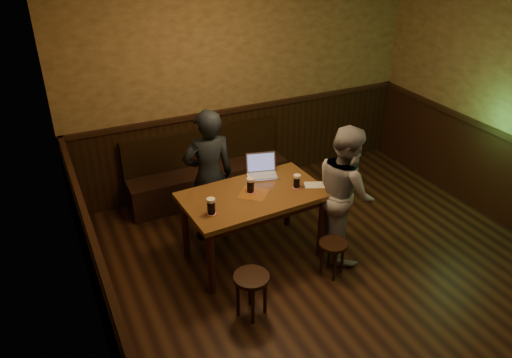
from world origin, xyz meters
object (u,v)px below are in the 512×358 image
Objects in this scene: bench at (207,176)px; pint_right at (297,181)px; stool_left at (251,284)px; pub_table at (253,202)px; stool_right at (333,249)px; laptop at (262,170)px; pint_mid at (250,185)px; pint_left at (211,206)px; person_grey at (345,192)px; person_suit at (209,177)px.

pint_right is (0.49, -1.59, 0.60)m from bench.
bench reaches higher than stool_left.
stool_right is at bearing -50.21° from pub_table.
laptop reaches higher than bench.
pint_mid reaches higher than pub_table.
pint_right is (1.05, 0.09, -0.01)m from pint_left.
pint_right is 0.10× the size of person_grey.
stool_right is 2.60× the size of pint_right.
stool_left is 1.31m from pint_right.
bench is 2.27m from stool_right.
pub_table is 3.95× the size of laptop.
pint_mid is 0.42× the size of laptop.
pint_right is 0.40× the size of laptop.
person_grey is at bearing -21.97° from pint_mid.
pub_table is at bearing -90.00° from bench.
person_suit reaches higher than laptop.
pub_table is 1.00m from stool_right.
pint_right is at bearing 103.22° from stool_right.
person_suit is (-0.30, -0.92, 0.52)m from bench.
bench is at bearing 86.56° from pub_table.
pub_table is 1.01m from stool_left.
pint_mid is (0.41, 0.90, 0.54)m from stool_left.
person_suit is (0.13, 1.44, 0.45)m from stool_left.
pint_left is at bearing -108.32° from bench.
stool_right is 2.35× the size of pint_left.
person_grey is (0.98, -0.39, -0.13)m from pint_mid.
bench reaches higher than pub_table.
pint_mid is at bearing 131.87° from stool_right.
pint_right reaches higher than stool_right.
pint_right is at bearing 40.10° from stool_left.
stool_left is at bearing -78.88° from pint_left.
person_grey is (1.26, -0.93, -0.04)m from person_suit.
person_suit is (-0.57, 0.23, -0.07)m from laptop.
stool_left is 1.15× the size of stool_right.
pub_table is at bearing -74.67° from pint_mid.
stool_right is 1.13m from pint_mid.
bench reaches higher than stool_right.
stool_right is at bearing -22.57° from pint_left.
pint_mid is at bearing 122.80° from person_suit.
pint_left is 0.81m from person_suit.
pint_mid reaches higher than stool_right.
person_suit is at bearing 71.17° from pint_left.
bench is at bearing 71.68° from pint_left.
person_suit reaches higher than stool_right.
pint_left is at bearing -132.50° from laptop.
bench is 12.39× the size of pint_left.
stool_left is 1.13m from pint_mid.
pint_right reaches higher than pub_table.
pint_left is 0.44× the size of laptop.
laptop is at bearing 48.58° from pub_table.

